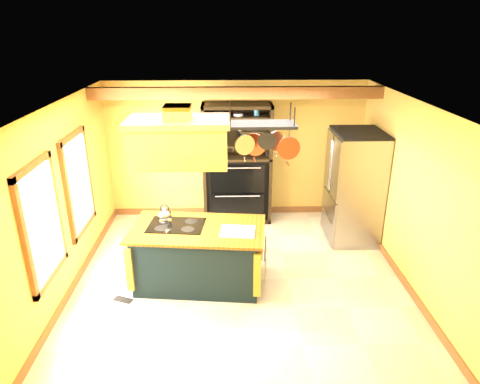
{
  "coord_description": "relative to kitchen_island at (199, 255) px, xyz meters",
  "views": [
    {
      "loc": [
        -0.18,
        -5.63,
        3.72
      ],
      "look_at": [
        0.01,
        0.3,
        1.34
      ],
      "focal_mm": 32.0,
      "sensor_mm": 36.0,
      "label": 1
    }
  ],
  "objects": [
    {
      "name": "floor",
      "position": [
        0.62,
        0.03,
        -0.47
      ],
      "size": [
        5.0,
        5.0,
        0.0
      ],
      "primitive_type": "plane",
      "color": "beige",
      "rests_on": "ground"
    },
    {
      "name": "ceiling",
      "position": [
        0.62,
        0.03,
        2.23
      ],
      "size": [
        5.0,
        5.0,
        0.0
      ],
      "primitive_type": "plane",
      "rotation": [
        3.14,
        0.0,
        0.0
      ],
      "color": "white",
      "rests_on": "wall_back"
    },
    {
      "name": "wall_back",
      "position": [
        0.62,
        2.53,
        0.88
      ],
      "size": [
        5.0,
        0.02,
        2.7
      ],
      "primitive_type": "cube",
      "color": "gold",
      "rests_on": "floor"
    },
    {
      "name": "wall_front",
      "position": [
        0.62,
        -2.47,
        0.88
      ],
      "size": [
        5.0,
        0.02,
        2.7
      ],
      "primitive_type": "cube",
      "color": "gold",
      "rests_on": "floor"
    },
    {
      "name": "wall_left",
      "position": [
        -1.88,
        0.03,
        0.88
      ],
      "size": [
        0.02,
        5.0,
        2.7
      ],
      "primitive_type": "cube",
      "color": "gold",
      "rests_on": "floor"
    },
    {
      "name": "wall_right",
      "position": [
        3.12,
        0.03,
        0.88
      ],
      "size": [
        0.02,
        5.0,
        2.7
      ],
      "primitive_type": "cube",
      "color": "gold",
      "rests_on": "floor"
    },
    {
      "name": "ceiling_beam",
      "position": [
        0.62,
        1.73,
        2.12
      ],
      "size": [
        5.0,
        0.15,
        0.2
      ],
      "primitive_type": "cube",
      "color": "#945B2E",
      "rests_on": "ceiling"
    },
    {
      "name": "window_near",
      "position": [
        -1.85,
        -0.77,
        0.93
      ],
      "size": [
        0.06,
        1.06,
        1.56
      ],
      "color": "#945B2E",
      "rests_on": "wall_left"
    },
    {
      "name": "window_far",
      "position": [
        -1.85,
        0.63,
        0.93
      ],
      "size": [
        0.06,
        1.06,
        1.56
      ],
      "color": "#945B2E",
      "rests_on": "wall_left"
    },
    {
      "name": "kitchen_island",
      "position": [
        0.0,
        0.0,
        0.0
      ],
      "size": [
        2.05,
        1.29,
        1.11
      ],
      "rotation": [
        0.0,
        0.0,
        -0.11
      ],
      "color": "black",
      "rests_on": "floor"
    },
    {
      "name": "range_hood",
      "position": [
        -0.2,
        -0.0,
        1.77
      ],
      "size": [
        1.37,
        0.77,
        0.8
      ],
      "color": "#A78D29",
      "rests_on": "ceiling"
    },
    {
      "name": "pot_rack",
      "position": [
        0.91,
        -0.0,
        1.84
      ],
      "size": [
        1.01,
        0.46,
        0.72
      ],
      "color": "black",
      "rests_on": "ceiling"
    },
    {
      "name": "refrigerator",
      "position": [
        2.68,
        1.39,
        0.48
      ],
      "size": [
        0.84,
        1.0,
        1.95
      ],
      "color": "gray",
      "rests_on": "floor"
    },
    {
      "name": "hutch",
      "position": [
        0.64,
        2.28,
        0.42
      ],
      "size": [
        1.31,
        0.59,
        2.32
      ],
      "color": "black",
      "rests_on": "floor"
    },
    {
      "name": "floor_register",
      "position": [
        -1.07,
        -0.43,
        -0.46
      ],
      "size": [
        0.3,
        0.21,
        0.01
      ],
      "primitive_type": "cube",
      "rotation": [
        0.0,
        0.0,
        -0.38
      ],
      "color": "black",
      "rests_on": "floor"
    }
  ]
}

